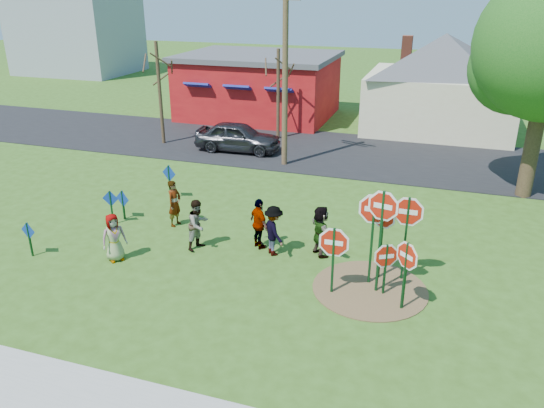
{
  "coord_description": "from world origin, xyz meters",
  "views": [
    {
      "loc": [
        5.9,
        -13.97,
        7.88
      ],
      "look_at": [
        0.95,
        1.03,
        1.32
      ],
      "focal_mm": 35.0,
      "sensor_mm": 36.0,
      "label": 1
    }
  ],
  "objects_px": {
    "stop_sign_d": "(407,218)",
    "stop_sign_b": "(383,222)",
    "stop_sign_a": "(334,247)",
    "stop_sign_c": "(382,219)",
    "person_b": "(174,203)",
    "utility_pole": "(285,70)",
    "suv": "(238,137)",
    "person_a": "(114,237)"
  },
  "relations": [
    {
      "from": "person_a",
      "to": "utility_pole",
      "type": "distance_m",
      "value": 11.37
    },
    {
      "from": "utility_pole",
      "to": "person_a",
      "type": "bearing_deg",
      "value": -101.77
    },
    {
      "from": "stop_sign_b",
      "to": "person_b",
      "type": "relative_size",
      "value": 1.48
    },
    {
      "from": "stop_sign_c",
      "to": "utility_pole",
      "type": "height_order",
      "value": "utility_pole"
    },
    {
      "from": "stop_sign_c",
      "to": "suv",
      "type": "relative_size",
      "value": 0.73
    },
    {
      "from": "stop_sign_a",
      "to": "person_a",
      "type": "relative_size",
      "value": 1.38
    },
    {
      "from": "stop_sign_a",
      "to": "person_a",
      "type": "distance_m",
      "value": 6.76
    },
    {
      "from": "stop_sign_d",
      "to": "stop_sign_c",
      "type": "bearing_deg",
      "value": -124.84
    },
    {
      "from": "stop_sign_a",
      "to": "utility_pole",
      "type": "height_order",
      "value": "utility_pole"
    },
    {
      "from": "stop_sign_a",
      "to": "person_a",
      "type": "height_order",
      "value": "stop_sign_a"
    },
    {
      "from": "stop_sign_b",
      "to": "stop_sign_d",
      "type": "height_order",
      "value": "stop_sign_d"
    },
    {
      "from": "utility_pole",
      "to": "suv",
      "type": "bearing_deg",
      "value": 154.91
    },
    {
      "from": "stop_sign_a",
      "to": "utility_pole",
      "type": "relative_size",
      "value": 0.25
    },
    {
      "from": "stop_sign_d",
      "to": "person_b",
      "type": "height_order",
      "value": "stop_sign_d"
    },
    {
      "from": "stop_sign_b",
      "to": "stop_sign_c",
      "type": "height_order",
      "value": "stop_sign_c"
    },
    {
      "from": "utility_pole",
      "to": "person_b",
      "type": "bearing_deg",
      "value": -102.23
    },
    {
      "from": "suv",
      "to": "utility_pole",
      "type": "height_order",
      "value": "utility_pole"
    },
    {
      "from": "stop_sign_c",
      "to": "person_b",
      "type": "distance_m",
      "value": 7.79
    },
    {
      "from": "stop_sign_a",
      "to": "stop_sign_d",
      "type": "bearing_deg",
      "value": 35.31
    },
    {
      "from": "suv",
      "to": "utility_pole",
      "type": "distance_m",
      "value": 4.8
    },
    {
      "from": "suv",
      "to": "stop_sign_a",
      "type": "bearing_deg",
      "value": -149.62
    },
    {
      "from": "stop_sign_d",
      "to": "stop_sign_b",
      "type": "bearing_deg",
      "value": -168.65
    },
    {
      "from": "stop_sign_a",
      "to": "stop_sign_c",
      "type": "xyz_separation_m",
      "value": [
        1.16,
        0.45,
        0.8
      ]
    },
    {
      "from": "person_b",
      "to": "stop_sign_b",
      "type": "bearing_deg",
      "value": -92.73
    },
    {
      "from": "person_b",
      "to": "suv",
      "type": "height_order",
      "value": "person_b"
    },
    {
      "from": "stop_sign_c",
      "to": "person_b",
      "type": "height_order",
      "value": "stop_sign_c"
    },
    {
      "from": "utility_pole",
      "to": "stop_sign_a",
      "type": "bearing_deg",
      "value": -66.33
    },
    {
      "from": "person_b",
      "to": "suv",
      "type": "bearing_deg",
      "value": 16.05
    },
    {
      "from": "stop_sign_d",
      "to": "person_b",
      "type": "bearing_deg",
      "value": 170.11
    },
    {
      "from": "stop_sign_a",
      "to": "stop_sign_b",
      "type": "relative_size",
      "value": 0.86
    },
    {
      "from": "person_a",
      "to": "person_b",
      "type": "relative_size",
      "value": 0.92
    },
    {
      "from": "stop_sign_c",
      "to": "stop_sign_d",
      "type": "distance_m",
      "value": 1.1
    },
    {
      "from": "stop_sign_d",
      "to": "person_a",
      "type": "height_order",
      "value": "stop_sign_d"
    },
    {
      "from": "suv",
      "to": "stop_sign_b",
      "type": "bearing_deg",
      "value": -142.87
    },
    {
      "from": "stop_sign_b",
      "to": "stop_sign_d",
      "type": "bearing_deg",
      "value": 32.26
    },
    {
      "from": "suv",
      "to": "person_a",
      "type": "bearing_deg",
      "value": -178.78
    },
    {
      "from": "stop_sign_b",
      "to": "utility_pole",
      "type": "height_order",
      "value": "utility_pole"
    },
    {
      "from": "person_a",
      "to": "person_b",
      "type": "height_order",
      "value": "person_b"
    },
    {
      "from": "person_a",
      "to": "utility_pole",
      "type": "relative_size",
      "value": 0.18
    },
    {
      "from": "person_b",
      "to": "utility_pole",
      "type": "relative_size",
      "value": 0.2
    },
    {
      "from": "person_b",
      "to": "suv",
      "type": "relative_size",
      "value": 0.38
    },
    {
      "from": "stop_sign_a",
      "to": "suv",
      "type": "xyz_separation_m",
      "value": [
        -7.38,
        11.66,
        -0.63
      ]
    }
  ]
}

